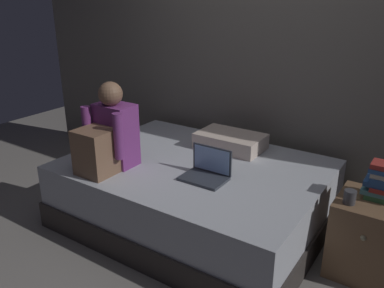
{
  "coord_description": "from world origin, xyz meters",
  "views": [
    {
      "loc": [
        1.37,
        -2.09,
        1.77
      ],
      "look_at": [
        -0.09,
        0.1,
        0.77
      ],
      "focal_mm": 37.13,
      "sensor_mm": 36.0,
      "label": 1
    }
  ],
  "objects_px": {
    "nightstand": "(368,237)",
    "mug": "(350,197)",
    "laptop": "(207,171)",
    "pillow": "(230,141)",
    "bed": "(195,193)",
    "person_sitting": "(108,137)"
  },
  "relations": [
    {
      "from": "nightstand",
      "to": "bed",
      "type": "bearing_deg",
      "value": -175.16
    },
    {
      "from": "bed",
      "to": "mug",
      "type": "distance_m",
      "value": 1.21
    },
    {
      "from": "nightstand",
      "to": "mug",
      "type": "bearing_deg",
      "value": -137.31
    },
    {
      "from": "laptop",
      "to": "mug",
      "type": "bearing_deg",
      "value": 9.35
    },
    {
      "from": "nightstand",
      "to": "mug",
      "type": "xyz_separation_m",
      "value": [
        -0.13,
        -0.12,
        0.31
      ]
    },
    {
      "from": "laptop",
      "to": "pillow",
      "type": "distance_m",
      "value": 0.63
    },
    {
      "from": "person_sitting",
      "to": "mug",
      "type": "distance_m",
      "value": 1.73
    },
    {
      "from": "pillow",
      "to": "mug",
      "type": "bearing_deg",
      "value": -22.71
    },
    {
      "from": "bed",
      "to": "mug",
      "type": "relative_size",
      "value": 22.22
    },
    {
      "from": "person_sitting",
      "to": "pillow",
      "type": "bearing_deg",
      "value": 56.69
    },
    {
      "from": "nightstand",
      "to": "laptop",
      "type": "xyz_separation_m",
      "value": [
        -1.08,
        -0.28,
        0.31
      ]
    },
    {
      "from": "bed",
      "to": "nightstand",
      "type": "height_order",
      "value": "nightstand"
    },
    {
      "from": "person_sitting",
      "to": "pillow",
      "type": "height_order",
      "value": "person_sitting"
    },
    {
      "from": "laptop",
      "to": "pillow",
      "type": "bearing_deg",
      "value": 103.2
    },
    {
      "from": "bed",
      "to": "pillow",
      "type": "xyz_separation_m",
      "value": [
        0.07,
        0.45,
        0.33
      ]
    },
    {
      "from": "person_sitting",
      "to": "laptop",
      "type": "relative_size",
      "value": 2.05
    },
    {
      "from": "nightstand",
      "to": "pillow",
      "type": "height_order",
      "value": "pillow"
    },
    {
      "from": "bed",
      "to": "person_sitting",
      "type": "relative_size",
      "value": 3.05
    },
    {
      "from": "nightstand",
      "to": "laptop",
      "type": "bearing_deg",
      "value": -165.67
    },
    {
      "from": "person_sitting",
      "to": "mug",
      "type": "height_order",
      "value": "person_sitting"
    },
    {
      "from": "nightstand",
      "to": "pillow",
      "type": "xyz_separation_m",
      "value": [
        -1.23,
        0.34,
        0.32
      ]
    },
    {
      "from": "bed",
      "to": "laptop",
      "type": "distance_m",
      "value": 0.42
    }
  ]
}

